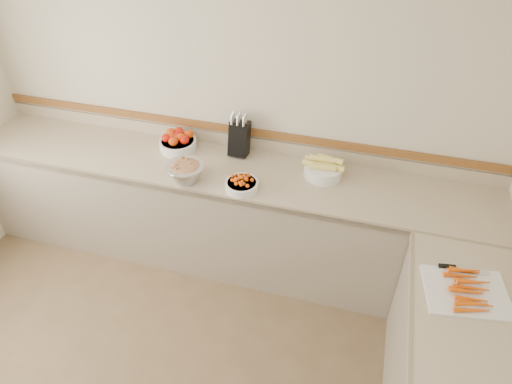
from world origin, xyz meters
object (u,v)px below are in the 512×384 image
(cherry_tomato_bowl, at_px, (242,184))
(rhubarb_bowl, at_px, (186,171))
(corn_bowl, at_px, (323,168))
(cutting_board, at_px, (467,290))
(tomato_bowl, at_px, (178,141))
(knife_block, at_px, (239,138))

(cherry_tomato_bowl, xyz_separation_m, rhubarb_bowl, (-0.41, -0.01, 0.04))
(corn_bowl, relative_size, cutting_board, 0.64)
(corn_bowl, distance_m, rhubarb_bowl, 0.97)
(rhubarb_bowl, bearing_deg, cutting_board, -16.12)
(cutting_board, bearing_deg, tomato_bowl, 156.47)
(cherry_tomato_bowl, bearing_deg, knife_block, 109.14)
(cherry_tomato_bowl, distance_m, rhubarb_bowl, 0.41)
(tomato_bowl, distance_m, cutting_board, 2.24)
(cherry_tomato_bowl, bearing_deg, corn_bowl, 30.90)
(rhubarb_bowl, height_order, cutting_board, rhubarb_bowl)
(tomato_bowl, height_order, cutting_board, tomato_bowl)
(tomato_bowl, bearing_deg, cherry_tomato_bowl, -29.62)
(corn_bowl, relative_size, rhubarb_bowl, 1.12)
(knife_block, distance_m, corn_bowl, 0.68)
(corn_bowl, xyz_separation_m, cutting_board, (0.91, -0.85, -0.04))
(knife_block, xyz_separation_m, rhubarb_bowl, (-0.26, -0.43, -0.06))
(knife_block, height_order, corn_bowl, knife_block)
(corn_bowl, bearing_deg, cutting_board, -42.86)
(cherry_tomato_bowl, bearing_deg, rhubarb_bowl, -178.83)
(cherry_tomato_bowl, relative_size, rhubarb_bowl, 0.85)
(tomato_bowl, bearing_deg, corn_bowl, -2.40)
(tomato_bowl, xyz_separation_m, corn_bowl, (1.14, -0.05, -0.00))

